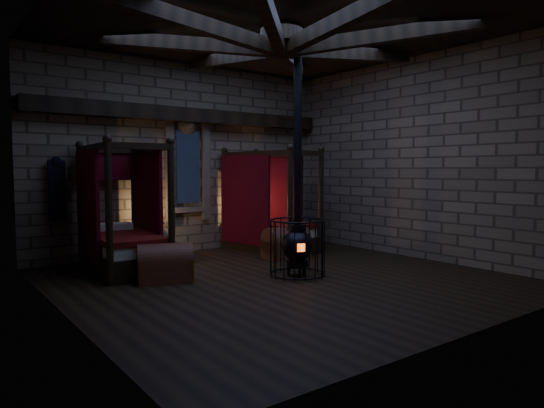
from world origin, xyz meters
TOP-DOWN VIEW (x-y plane):
  - room at (-0.00, 0.09)m, footprint 7.02×7.02m
  - bed_left at (-1.93, 2.30)m, footprint 1.29×2.26m
  - bed_right at (1.54, 2.48)m, footprint 1.48×2.32m
  - trunk_left at (-1.69, 0.96)m, footprint 1.01×0.81m
  - trunk_right at (1.24, 1.45)m, footprint 0.96×0.65m
  - nightstand_left at (-1.08, 3.10)m, footprint 0.48×0.46m
  - nightstand_right at (1.19, 3.02)m, footprint 0.50×0.48m
  - stove at (0.34, -0.02)m, footprint 0.97×0.97m

SIDE VIEW (x-z plane):
  - trunk_left at x=-1.69m, z-range -0.04..0.61m
  - trunk_right at x=1.24m, z-range -0.04..0.63m
  - nightstand_right at x=1.19m, z-range -0.03..0.81m
  - nightstand_left at x=-1.08m, z-range -0.07..0.86m
  - bed_right at x=1.54m, z-range -0.57..1.69m
  - bed_left at x=-1.93m, z-range -0.58..1.71m
  - stove at x=0.34m, z-range -1.42..2.63m
  - room at x=0.00m, z-range 1.60..5.89m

